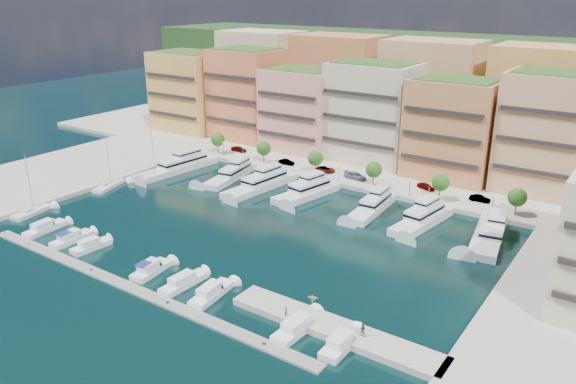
% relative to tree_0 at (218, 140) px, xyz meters
% --- Properties ---
extents(ground, '(400.00, 400.00, 0.00)m').
position_rel_tree_0_xyz_m(ground, '(40.00, -33.50, -4.74)').
color(ground, black).
rests_on(ground, ground).
extents(north_quay, '(220.00, 64.00, 2.00)m').
position_rel_tree_0_xyz_m(north_quay, '(40.00, 28.50, -4.74)').
color(north_quay, '#9E998E').
rests_on(north_quay, ground).
extents(west_quay, '(34.00, 76.00, 2.00)m').
position_rel_tree_0_xyz_m(west_quay, '(-22.00, -41.50, -4.74)').
color(west_quay, '#9E998E').
rests_on(west_quay, ground).
extents(hillside, '(240.00, 40.00, 58.00)m').
position_rel_tree_0_xyz_m(hillside, '(40.00, 76.50, -4.74)').
color(hillside, '#183214').
rests_on(hillside, ground).
extents(south_pontoon, '(72.00, 2.20, 0.35)m').
position_rel_tree_0_xyz_m(south_pontoon, '(37.00, -63.50, -4.74)').
color(south_pontoon, gray).
rests_on(south_pontoon, ground).
extents(finger_pier, '(32.00, 5.00, 2.00)m').
position_rel_tree_0_xyz_m(finger_pier, '(70.00, -55.50, -4.74)').
color(finger_pier, '#9E998E').
rests_on(finger_pier, ground).
extents(apartment_0, '(22.00, 16.50, 24.80)m').
position_rel_tree_0_xyz_m(apartment_0, '(-26.00, 16.49, 8.57)').
color(apartment_0, '#E4AF53').
rests_on(apartment_0, north_quay).
extents(apartment_1, '(20.00, 16.50, 26.80)m').
position_rel_tree_0_xyz_m(apartment_1, '(-4.00, 18.49, 9.57)').
color(apartment_1, '#D97948').
rests_on(apartment_1, north_quay).
extents(apartment_2, '(20.00, 15.50, 22.80)m').
position_rel_tree_0_xyz_m(apartment_2, '(17.00, 16.49, 7.57)').
color(apartment_2, '#E48D7F').
rests_on(apartment_2, north_quay).
extents(apartment_3, '(22.00, 16.50, 25.80)m').
position_rel_tree_0_xyz_m(apartment_3, '(38.00, 18.49, 9.07)').
color(apartment_3, beige).
rests_on(apartment_3, north_quay).
extents(apartment_4, '(20.00, 15.50, 23.80)m').
position_rel_tree_0_xyz_m(apartment_4, '(60.00, 16.49, 8.07)').
color(apartment_4, '#C96F4B').
rests_on(apartment_4, north_quay).
extents(apartment_5, '(22.00, 16.50, 26.80)m').
position_rel_tree_0_xyz_m(apartment_5, '(82.00, 18.49, 9.57)').
color(apartment_5, tan).
rests_on(apartment_5, north_quay).
extents(backblock_0, '(26.00, 18.00, 30.00)m').
position_rel_tree_0_xyz_m(backblock_0, '(-15.00, 40.50, 11.26)').
color(backblock_0, beige).
rests_on(backblock_0, north_quay).
extents(backblock_1, '(26.00, 18.00, 30.00)m').
position_rel_tree_0_xyz_m(backblock_1, '(15.00, 40.50, 11.26)').
color(backblock_1, '#C96F4B').
rests_on(backblock_1, north_quay).
extents(backblock_2, '(26.00, 18.00, 30.00)m').
position_rel_tree_0_xyz_m(backblock_2, '(45.00, 40.50, 11.26)').
color(backblock_2, tan).
rests_on(backblock_2, north_quay).
extents(backblock_3, '(26.00, 18.00, 30.00)m').
position_rel_tree_0_xyz_m(backblock_3, '(75.00, 40.50, 11.26)').
color(backblock_3, '#E4AF53').
rests_on(backblock_3, north_quay).
extents(tree_0, '(3.80, 3.80, 5.65)m').
position_rel_tree_0_xyz_m(tree_0, '(0.00, 0.00, 0.00)').
color(tree_0, '#473323').
rests_on(tree_0, north_quay).
extents(tree_1, '(3.80, 3.80, 5.65)m').
position_rel_tree_0_xyz_m(tree_1, '(16.00, 0.00, 0.00)').
color(tree_1, '#473323').
rests_on(tree_1, north_quay).
extents(tree_2, '(3.80, 3.80, 5.65)m').
position_rel_tree_0_xyz_m(tree_2, '(32.00, 0.00, 0.00)').
color(tree_2, '#473323').
rests_on(tree_2, north_quay).
extents(tree_3, '(3.80, 3.80, 5.65)m').
position_rel_tree_0_xyz_m(tree_3, '(48.00, 0.00, 0.00)').
color(tree_3, '#473323').
rests_on(tree_3, north_quay).
extents(tree_4, '(3.80, 3.80, 5.65)m').
position_rel_tree_0_xyz_m(tree_4, '(64.00, 0.00, 0.00)').
color(tree_4, '#473323').
rests_on(tree_4, north_quay).
extents(tree_5, '(3.80, 3.80, 5.65)m').
position_rel_tree_0_xyz_m(tree_5, '(80.00, 0.00, 0.00)').
color(tree_5, '#473323').
rests_on(tree_5, north_quay).
extents(lamppost_0, '(0.30, 0.30, 4.20)m').
position_rel_tree_0_xyz_m(lamppost_0, '(4.00, -2.30, -0.92)').
color(lamppost_0, black).
rests_on(lamppost_0, north_quay).
extents(lamppost_1, '(0.30, 0.30, 4.20)m').
position_rel_tree_0_xyz_m(lamppost_1, '(22.00, -2.30, -0.92)').
color(lamppost_1, black).
rests_on(lamppost_1, north_quay).
extents(lamppost_2, '(0.30, 0.30, 4.20)m').
position_rel_tree_0_xyz_m(lamppost_2, '(40.00, -2.30, -0.92)').
color(lamppost_2, black).
rests_on(lamppost_2, north_quay).
extents(lamppost_3, '(0.30, 0.30, 4.20)m').
position_rel_tree_0_xyz_m(lamppost_3, '(58.00, -2.30, -0.92)').
color(lamppost_3, black).
rests_on(lamppost_3, north_quay).
extents(lamppost_4, '(0.30, 0.30, 4.20)m').
position_rel_tree_0_xyz_m(lamppost_4, '(76.00, -2.30, -0.92)').
color(lamppost_4, black).
rests_on(lamppost_4, north_quay).
extents(yacht_0, '(7.17, 24.57, 7.30)m').
position_rel_tree_0_xyz_m(yacht_0, '(0.61, -15.59, -3.53)').
color(yacht_0, silver).
rests_on(yacht_0, ground).
extents(yacht_1, '(7.54, 19.16, 7.30)m').
position_rel_tree_0_xyz_m(yacht_1, '(15.90, -13.11, -3.65)').
color(yacht_1, silver).
rests_on(yacht_1, ground).
extents(yacht_2, '(6.72, 21.76, 7.30)m').
position_rel_tree_0_xyz_m(yacht_2, '(26.25, -14.31, -3.53)').
color(yacht_2, silver).
rests_on(yacht_2, ground).
extents(yacht_3, '(8.15, 18.17, 7.30)m').
position_rel_tree_0_xyz_m(yacht_3, '(37.98, -12.54, -3.53)').
color(yacht_3, silver).
rests_on(yacht_3, ground).
extents(yacht_4, '(5.40, 17.71, 7.30)m').
position_rel_tree_0_xyz_m(yacht_4, '(54.24, -12.54, -3.65)').
color(yacht_4, silver).
rests_on(yacht_4, ground).
extents(yacht_5, '(6.86, 18.59, 7.30)m').
position_rel_tree_0_xyz_m(yacht_5, '(65.53, -12.82, -3.53)').
color(yacht_5, silver).
rests_on(yacht_5, ground).
extents(yacht_6, '(7.92, 19.39, 7.30)m').
position_rel_tree_0_xyz_m(yacht_6, '(78.65, -13.13, -3.53)').
color(yacht_6, silver).
rests_on(yacht_6, ground).
extents(cruiser_0, '(3.34, 8.88, 2.55)m').
position_rel_tree_0_xyz_m(cruiser_0, '(6.66, -58.10, -4.20)').
color(cruiser_0, white).
rests_on(cruiser_0, ground).
extents(cruiser_1, '(2.85, 8.29, 2.66)m').
position_rel_tree_0_xyz_m(cruiser_1, '(14.98, -58.11, -4.17)').
color(cruiser_1, white).
rests_on(cruiser_1, ground).
extents(cruiser_2, '(3.09, 7.41, 2.55)m').
position_rel_tree_0_xyz_m(cruiser_2, '(20.65, -58.08, -4.20)').
color(cruiser_2, white).
rests_on(cruiser_2, ground).
extents(cruiser_4, '(3.75, 7.95, 2.66)m').
position_rel_tree_0_xyz_m(cruiser_4, '(36.45, -58.10, -4.17)').
color(cruiser_4, white).
rests_on(cruiser_4, ground).
extents(cruiser_5, '(2.78, 8.95, 2.55)m').
position_rel_tree_0_xyz_m(cruiser_5, '(43.95, -58.10, -4.20)').
color(cruiser_5, white).
rests_on(cruiser_5, ground).
extents(cruiser_6, '(3.65, 9.04, 2.55)m').
position_rel_tree_0_xyz_m(cruiser_6, '(49.81, -58.10, -4.20)').
color(cruiser_6, white).
rests_on(cruiser_6, ground).
extents(cruiser_8, '(3.08, 9.21, 2.55)m').
position_rel_tree_0_xyz_m(cruiser_8, '(65.66, -58.10, -4.20)').
color(cruiser_8, white).
rests_on(cruiser_8, ground).
extents(cruiser_9, '(2.75, 7.77, 2.55)m').
position_rel_tree_0_xyz_m(cruiser_9, '(72.51, -58.08, -4.20)').
color(cruiser_9, white).
rests_on(cruiser_9, ground).
extents(sailboat_0, '(4.44, 9.20, 13.20)m').
position_rel_tree_0_xyz_m(sailboat_0, '(-3.66, -54.53, -4.43)').
color(sailboat_0, silver).
rests_on(sailboat_0, ground).
extents(sailboat_1, '(5.62, 10.19, 13.20)m').
position_rel_tree_0_xyz_m(sailboat_1, '(-3.89, -34.59, -4.44)').
color(sailboat_1, silver).
rests_on(sailboat_1, ground).
extents(sailboat_2, '(3.97, 9.04, 13.20)m').
position_rel_tree_0_xyz_m(sailboat_2, '(0.45, -24.39, -4.43)').
color(sailboat_2, silver).
rests_on(sailboat_2, ground).
extents(tender_3, '(1.69, 1.54, 0.76)m').
position_rel_tree_0_xyz_m(tender_3, '(72.23, -52.14, -4.36)').
color(tender_3, beige).
rests_on(tender_3, ground).
extents(tender_1, '(2.02, 1.89, 0.86)m').
position_rel_tree_0_xyz_m(tender_1, '(63.02, -50.02, -4.31)').
color(tender_1, beige).
rests_on(tender_1, ground).
extents(car_0, '(4.68, 2.01, 1.57)m').
position_rel_tree_0_xyz_m(car_0, '(3.97, 4.14, -2.96)').
color(car_0, gray).
rests_on(car_0, north_quay).
extents(car_1, '(4.36, 1.70, 1.42)m').
position_rel_tree_0_xyz_m(car_1, '(22.12, 1.65, -3.03)').
color(car_1, gray).
rests_on(car_1, north_quay).
extents(car_2, '(5.35, 3.25, 1.39)m').
position_rel_tree_0_xyz_m(car_2, '(33.72, 2.17, -3.05)').
color(car_2, gray).
rests_on(car_2, north_quay).
extents(car_3, '(5.92, 2.82, 1.67)m').
position_rel_tree_0_xyz_m(car_3, '(42.39, 1.61, -2.91)').
color(car_3, gray).
rests_on(car_3, north_quay).
extents(car_4, '(4.79, 3.28, 1.51)m').
position_rel_tree_0_xyz_m(car_4, '(59.29, 4.22, -2.99)').
color(car_4, gray).
rests_on(car_4, north_quay).
extents(car_5, '(4.43, 1.69, 1.44)m').
position_rel_tree_0_xyz_m(car_5, '(71.84, 3.30, -3.02)').
color(car_5, gray).
rests_on(car_5, north_quay).
extents(person_0, '(0.50, 0.64, 1.57)m').
position_rel_tree_0_xyz_m(person_0, '(63.21, -57.32, -2.96)').
color(person_0, '#283850').
rests_on(person_0, finger_pier).
extents(person_1, '(0.92, 0.73, 1.85)m').
position_rel_tree_0_xyz_m(person_1, '(74.20, -55.35, -2.82)').
color(person_1, '#4A302C').
rests_on(person_1, finger_pier).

